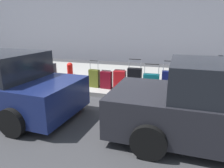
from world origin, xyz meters
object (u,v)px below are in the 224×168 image
object	(u,v)px
suitcase_silver_0	(184,86)
suitcase_red_4	(120,80)
fire_hydrant	(70,73)
parking_meter	(219,70)
suitcase_black_3	(134,80)
suitcase_olive_6	(94,78)
suitcase_navy_1	(168,83)
bollard_post	(55,74)
suitcase_maroon_5	(106,80)
suitcase_teal_2	(151,83)

from	to	relation	value
suitcase_silver_0	suitcase_red_4	world-z (taller)	suitcase_silver_0
fire_hydrant	parking_meter	size ratio (longest dim) A/B	0.66
parking_meter	suitcase_black_3	bearing A→B (deg)	4.77
suitcase_black_3	suitcase_olive_6	xyz separation A→B (m)	(1.44, -0.00, -0.07)
suitcase_silver_0	suitcase_navy_1	size ratio (longest dim) A/B	0.88
bollard_post	suitcase_navy_1	bearing A→B (deg)	-177.87
suitcase_silver_0	suitcase_maroon_5	distance (m)	2.56
fire_hydrant	parking_meter	distance (m)	4.92
suitcase_navy_1	suitcase_maroon_5	size ratio (longest dim) A/B	1.65
parking_meter	suitcase_teal_2	bearing A→B (deg)	8.77
suitcase_teal_2	suitcase_black_3	bearing A→B (deg)	-9.44
bollard_post	parking_meter	xyz separation A→B (m)	(-5.46, -0.40, 0.42)
suitcase_silver_0	suitcase_navy_1	xyz separation A→B (m)	(0.47, -0.07, 0.07)
suitcase_maroon_5	suitcase_olive_6	bearing A→B (deg)	-3.45
suitcase_navy_1	suitcase_black_3	world-z (taller)	suitcase_navy_1
fire_hydrant	suitcase_navy_1	bearing A→B (deg)	179.99
suitcase_maroon_5	bollard_post	bearing A→B (deg)	4.82
suitcase_maroon_5	suitcase_navy_1	bearing A→B (deg)	179.60
suitcase_red_4	bollard_post	distance (m)	2.43
suitcase_teal_2	parking_meter	size ratio (longest dim) A/B	0.76
suitcase_red_4	suitcase_olive_6	distance (m)	0.93
suitcase_maroon_5	bollard_post	size ratio (longest dim) A/B	0.81
suitcase_teal_2	suitcase_olive_6	world-z (taller)	same
suitcase_maroon_5	parking_meter	world-z (taller)	parking_meter
suitcase_navy_1	suitcase_olive_6	bearing A→B (deg)	-0.95
suitcase_maroon_5	suitcase_red_4	bearing A→B (deg)	-176.42
suitcase_navy_1	suitcase_olive_6	size ratio (longest dim) A/B	1.12
suitcase_silver_0	suitcase_teal_2	xyz separation A→B (m)	(1.01, -0.01, 0.01)
suitcase_silver_0	parking_meter	size ratio (longest dim) A/B	0.75
suitcase_black_3	suitcase_silver_0	bearing A→B (deg)	176.13
suitcase_navy_1	fire_hydrant	bearing A→B (deg)	-0.01
suitcase_black_3	suitcase_maroon_5	world-z (taller)	suitcase_black_3
suitcase_navy_1	suitcase_red_4	size ratio (longest dim) A/B	1.54
suitcase_navy_1	suitcase_maroon_5	world-z (taller)	suitcase_navy_1
suitcase_olive_6	parking_meter	world-z (taller)	parking_meter
suitcase_teal_2	suitcase_maroon_5	world-z (taller)	suitcase_teal_2
suitcase_silver_0	suitcase_black_3	world-z (taller)	suitcase_black_3
parking_meter	bollard_post	bearing A→B (deg)	4.19
suitcase_olive_6	fire_hydrant	world-z (taller)	suitcase_olive_6
suitcase_black_3	bollard_post	size ratio (longest dim) A/B	1.33
suitcase_teal_2	fire_hydrant	bearing A→B (deg)	-1.05
parking_meter	suitcase_olive_6	bearing A→B (deg)	3.01
suitcase_navy_1	parking_meter	size ratio (longest dim) A/B	0.85
suitcase_navy_1	suitcase_olive_6	xyz separation A→B (m)	(2.54, -0.04, -0.06)
suitcase_navy_1	suitcase_black_3	xyz separation A→B (m)	(1.09, -0.04, 0.01)
suitcase_red_4	parking_meter	distance (m)	3.09
suitcase_silver_0	suitcase_olive_6	bearing A→B (deg)	-2.06
bollard_post	suitcase_maroon_5	bearing A→B (deg)	-175.18
suitcase_teal_2	parking_meter	xyz separation A→B (m)	(-1.97, -0.30, 0.51)
suitcase_teal_2	suitcase_maroon_5	size ratio (longest dim) A/B	1.47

